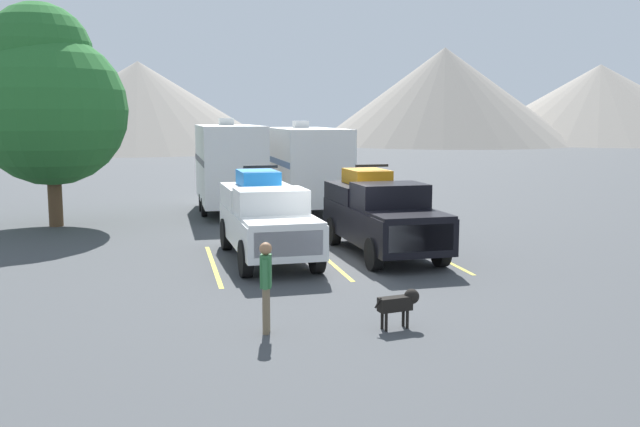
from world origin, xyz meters
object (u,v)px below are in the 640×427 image
Objects in this scene: camper_trailer_b at (305,164)px; camper_trailer_a at (229,164)px; person_a at (266,281)px; pickup_truck_b at (381,214)px; pickup_truck_a at (266,217)px; dog at (401,302)px.

camper_trailer_a is at bearing 175.55° from camper_trailer_b.
camper_trailer_b is (3.22, -0.25, -0.06)m from camper_trailer_a.
pickup_truck_b is at bearing 57.39° from person_a.
dog is at bearing -77.77° from pickup_truck_a.
pickup_truck_a is at bearing -179.88° from pickup_truck_b.
camper_trailer_a reaches higher than pickup_truck_a.
person_a reaches higher than dog.
camper_trailer_b is at bearing 91.95° from pickup_truck_b.
dog is (-1.54, -16.81, -1.52)m from camper_trailer_b.
person_a is (-0.90, -16.80, -1.09)m from camper_trailer_a.
pickup_truck_a is 0.75× the size of camper_trailer_a.
pickup_truck_b is 0.71× the size of camper_trailer_b.
dog is (-1.87, -7.21, -0.69)m from pickup_truck_b.
camper_trailer_a is at bearing 90.64° from pickup_truck_a.
pickup_truck_a reaches higher than person_a.
camper_trailer_b is 17.08m from person_a.
camper_trailer_a reaches higher than camper_trailer_b.
pickup_truck_b is at bearing -70.21° from camper_trailer_a.
pickup_truck_a is 10.13m from camper_trailer_b.
camper_trailer_a is 16.86m from person_a.
pickup_truck_b is 7.48m from dog.
person_a is at bearing -98.30° from pickup_truck_a.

